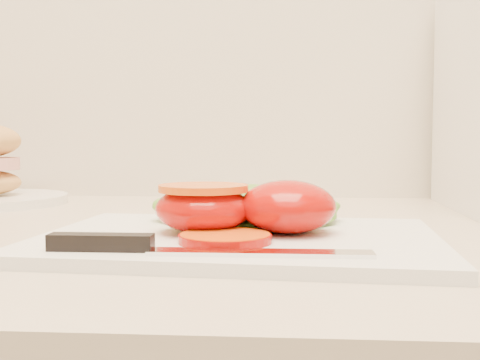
{
  "coord_description": "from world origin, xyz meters",
  "views": [
    {
      "loc": [
        -0.15,
        1.08,
        1.02
      ],
      "look_at": [
        -0.19,
        1.59,
        0.99
      ],
      "focal_mm": 45.0,
      "sensor_mm": 36.0,
      "label": 1
    }
  ],
  "objects": [
    {
      "name": "cutting_board",
      "position": [
        -0.19,
        1.58,
        0.94
      ],
      "size": [
        0.35,
        0.26,
        0.01
      ],
      "primitive_type": "cube",
      "rotation": [
        0.0,
        0.0,
        -0.07
      ],
      "color": "silver",
      "rests_on": "counter"
    },
    {
      "name": "tomato_half_dome",
      "position": [
        -0.14,
        1.59,
        0.96
      ],
      "size": [
        0.08,
        0.08,
        0.05
      ],
      "primitive_type": "ellipsoid",
      "color": "#B00604",
      "rests_on": "cutting_board"
    },
    {
      "name": "tomato_half_cut",
      "position": [
        -0.22,
        1.59,
        0.96
      ],
      "size": [
        0.08,
        0.08,
        0.04
      ],
      "color": "#B00604",
      "rests_on": "cutting_board"
    },
    {
      "name": "tomato_slice_0",
      "position": [
        -0.19,
        1.54,
        0.94
      ],
      "size": [
        0.07,
        0.07,
        0.01
      ],
      "primitive_type": "cylinder",
      "color": "orange",
      "rests_on": "cutting_board"
    },
    {
      "name": "lettuce_leaf_0",
      "position": [
        -0.19,
        1.65,
        0.96
      ],
      "size": [
        0.18,
        0.13,
        0.03
      ],
      "primitive_type": "ellipsoid",
      "rotation": [
        0.0,
        0.0,
        -0.17
      ],
      "color": "#569C29",
      "rests_on": "cutting_board"
    },
    {
      "name": "lettuce_leaf_1",
      "position": [
        -0.15,
        1.65,
        0.95
      ],
      "size": [
        0.14,
        0.11,
        0.03
      ],
      "primitive_type": "ellipsoid",
      "rotation": [
        0.0,
        0.0,
        0.18
      ],
      "color": "#569C29",
      "rests_on": "cutting_board"
    },
    {
      "name": "knife",
      "position": [
        -0.23,
        1.5,
        0.94
      ],
      "size": [
        0.23,
        0.03,
        0.01
      ],
      "rotation": [
        0.0,
        0.0,
        0.0
      ],
      "color": "silver",
      "rests_on": "cutting_board"
    }
  ]
}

